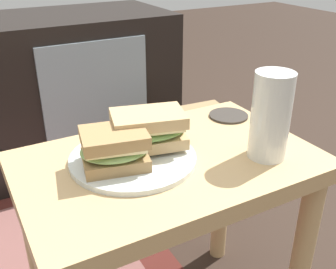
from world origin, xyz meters
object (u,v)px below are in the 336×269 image
(plate, at_px, (133,158))
(paper_bag, at_px, (200,152))
(sandwich_front, at_px, (115,148))
(tv_cabinet, at_px, (49,92))
(sandwich_back, at_px, (148,129))
(coaster, at_px, (228,116))
(beer_glass, at_px, (270,118))

(plate, height_order, paper_bag, plate)
(sandwich_front, relative_size, paper_bag, 0.44)
(tv_cabinet, distance_m, sandwich_front, 0.97)
(paper_bag, bearing_deg, sandwich_back, -134.04)
(tv_cabinet, bearing_deg, coaster, -74.95)
(coaster, bearing_deg, tv_cabinet, 105.05)
(plate, distance_m, coaster, 0.29)
(plate, height_order, sandwich_back, sandwich_back)
(sandwich_front, distance_m, beer_glass, 0.29)
(sandwich_front, xyz_separation_m, paper_bag, (0.48, 0.44, -0.35))
(tv_cabinet, bearing_deg, plate, -93.24)
(sandwich_back, bearing_deg, tv_cabinet, 89.22)
(paper_bag, bearing_deg, coaster, -114.95)
(plate, bearing_deg, coaster, 15.88)
(beer_glass, relative_size, paper_bag, 0.53)
(tv_cabinet, bearing_deg, sandwich_front, -95.62)
(plate, bearing_deg, tv_cabinet, 86.76)
(sandwich_front, distance_m, sandwich_back, 0.08)
(tv_cabinet, relative_size, sandwich_front, 6.90)
(coaster, bearing_deg, beer_glass, -105.07)
(coaster, bearing_deg, sandwich_back, -164.69)
(sandwich_back, relative_size, paper_bag, 0.52)
(plate, height_order, beer_glass, beer_glass)
(paper_bag, bearing_deg, beer_glass, -111.68)
(sandwich_front, bearing_deg, beer_glass, -18.74)
(sandwich_front, relative_size, coaster, 1.55)
(beer_glass, distance_m, coaster, 0.21)
(tv_cabinet, bearing_deg, paper_bag, -51.67)
(tv_cabinet, relative_size, beer_glass, 5.82)
(plate, distance_m, paper_bag, 0.69)
(sandwich_front, bearing_deg, coaster, 16.30)
(plate, bearing_deg, paper_bag, 44.20)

